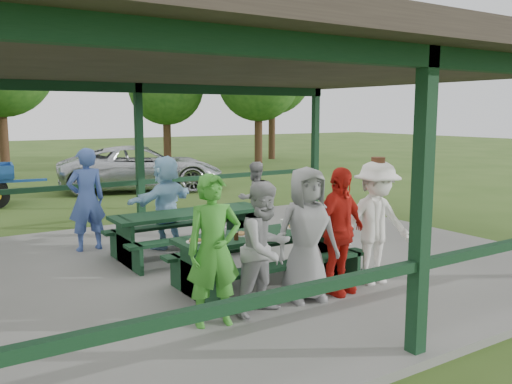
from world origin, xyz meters
TOP-DOWN VIEW (x-y plane):
  - ground at (0.00, 0.00)m, footprint 90.00×90.00m
  - concrete_slab at (0.00, 0.00)m, footprint 10.00×8.00m
  - pavilion_structure at (0.00, 0.00)m, footprint 10.60×8.60m
  - picnic_table_near at (-0.08, -1.20)m, footprint 2.57×1.39m
  - picnic_table_far at (-0.27, 0.80)m, footprint 2.61×1.39m
  - table_setting at (-0.13, -1.17)m, footprint 2.48×0.45m
  - contestant_green at (-1.37, -2.08)m, footprint 0.70×0.54m
  - contestant_grey_left at (-0.69, -2.11)m, footprint 0.89×0.76m
  - contestant_grey_mid at (0.02, -1.98)m, footprint 0.94×0.72m
  - contestant_red at (0.53, -2.01)m, footprint 1.05×0.59m
  - contestant_white_fedora at (1.25, -1.97)m, footprint 1.19×0.79m
  - spectator_lblue at (-0.38, 1.56)m, footprint 1.59×1.08m
  - spectator_blue at (-1.62, 2.09)m, footprint 0.67×0.45m
  - spectator_grey at (1.50, 1.57)m, footprint 0.70×0.55m
  - pickup_truck at (2.14, 9.34)m, footprint 5.64×3.88m
  - tree_mid at (5.96, 16.10)m, footprint 3.41×3.41m
  - tree_right at (9.45, 13.71)m, footprint 3.70×3.70m
  - tree_far_right at (12.38, 16.91)m, footprint 4.21×4.21m

SIDE VIEW (x-z plane):
  - ground at x=0.00m, z-range 0.00..0.00m
  - concrete_slab at x=0.00m, z-range 0.00..0.10m
  - picnic_table_near at x=-0.08m, z-range 0.20..0.95m
  - picnic_table_far at x=-0.27m, z-range 0.20..0.95m
  - pickup_truck at x=2.14m, z-range 0.00..1.43m
  - spectator_grey at x=1.50m, z-range 0.10..1.54m
  - table_setting at x=-0.13m, z-range 0.83..0.93m
  - contestant_grey_left at x=-0.69m, z-range 0.10..1.70m
  - spectator_lblue at x=-0.38m, z-range 0.10..1.74m
  - contestant_red at x=0.53m, z-range 0.10..1.79m
  - contestant_grey_mid at x=0.02m, z-range 0.10..1.82m
  - contestant_green at x=-1.37m, z-range 0.10..1.82m
  - contestant_white_fedora at x=1.25m, z-range 0.08..1.86m
  - spectator_blue at x=-1.62m, z-range 0.10..1.89m
  - pavilion_structure at x=0.00m, z-range 1.55..4.79m
  - tree_mid at x=5.96m, z-range 0.94..6.26m
  - tree_right at x=9.45m, z-range 1.02..6.81m
  - tree_far_right at x=12.38m, z-range 1.17..7.75m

